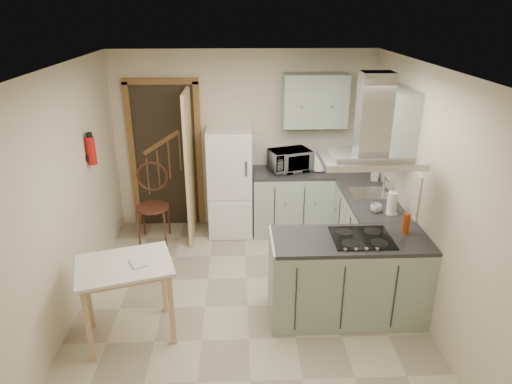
{
  "coord_description": "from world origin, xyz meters",
  "views": [
    {
      "loc": [
        -0.07,
        -4.11,
        3.02
      ],
      "look_at": [
        0.11,
        0.45,
        1.15
      ],
      "focal_mm": 32.0,
      "sensor_mm": 36.0,
      "label": 1
    }
  ],
  "objects_px": {
    "bentwood_chair": "(153,207)",
    "drop_leaf_table": "(128,300)",
    "fridge": "(230,182)",
    "peninsula": "(348,277)",
    "microwave": "(290,160)",
    "extractor_hood": "(370,159)"
  },
  "relations": [
    {
      "from": "bentwood_chair",
      "to": "drop_leaf_table",
      "type": "bearing_deg",
      "value": -86.87
    },
    {
      "from": "fridge",
      "to": "drop_leaf_table",
      "type": "height_order",
      "value": "fridge"
    },
    {
      "from": "fridge",
      "to": "bentwood_chair",
      "type": "distance_m",
      "value": 1.11
    },
    {
      "from": "fridge",
      "to": "bentwood_chair",
      "type": "relative_size",
      "value": 1.52
    },
    {
      "from": "fridge",
      "to": "peninsula",
      "type": "xyz_separation_m",
      "value": [
        1.22,
        -1.98,
        -0.3
      ]
    },
    {
      "from": "drop_leaf_table",
      "to": "microwave",
      "type": "xyz_separation_m",
      "value": [
        1.77,
        2.24,
        0.65
      ]
    },
    {
      "from": "drop_leaf_table",
      "to": "bentwood_chair",
      "type": "relative_size",
      "value": 0.87
    },
    {
      "from": "peninsula",
      "to": "bentwood_chair",
      "type": "bearing_deg",
      "value": 142.66
    },
    {
      "from": "peninsula",
      "to": "extractor_hood",
      "type": "distance_m",
      "value": 1.27
    },
    {
      "from": "peninsula",
      "to": "drop_leaf_table",
      "type": "distance_m",
      "value": 2.19
    },
    {
      "from": "drop_leaf_table",
      "to": "microwave",
      "type": "bearing_deg",
      "value": 34.67
    },
    {
      "from": "drop_leaf_table",
      "to": "bentwood_chair",
      "type": "bearing_deg",
      "value": 75.92
    },
    {
      "from": "extractor_hood",
      "to": "microwave",
      "type": "distance_m",
      "value": 2.17
    },
    {
      "from": "peninsula",
      "to": "bentwood_chair",
      "type": "distance_m",
      "value": 2.86
    },
    {
      "from": "bentwood_chair",
      "to": "microwave",
      "type": "distance_m",
      "value": 1.97
    },
    {
      "from": "bentwood_chair",
      "to": "microwave",
      "type": "xyz_separation_m",
      "value": [
        1.87,
        0.27,
        0.56
      ]
    },
    {
      "from": "extractor_hood",
      "to": "bentwood_chair",
      "type": "xyz_separation_m",
      "value": [
        -2.37,
        1.73,
        -1.23
      ]
    },
    {
      "from": "drop_leaf_table",
      "to": "microwave",
      "type": "relative_size",
      "value": 1.59
    },
    {
      "from": "fridge",
      "to": "microwave",
      "type": "height_order",
      "value": "fridge"
    },
    {
      "from": "fridge",
      "to": "extractor_hood",
      "type": "height_order",
      "value": "extractor_hood"
    },
    {
      "from": "bentwood_chair",
      "to": "extractor_hood",
      "type": "bearing_deg",
      "value": -35.82
    },
    {
      "from": "peninsula",
      "to": "microwave",
      "type": "relative_size",
      "value": 2.88
    }
  ]
}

